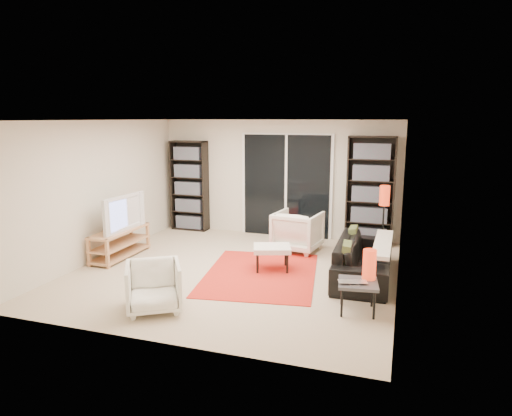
{
  "coord_description": "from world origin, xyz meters",
  "views": [
    {
      "loc": [
        2.51,
        -6.58,
        2.44
      ],
      "look_at": [
        0.25,
        0.3,
        1.0
      ],
      "focal_mm": 32.0,
      "sensor_mm": 36.0,
      "label": 1
    }
  ],
  "objects_px": {
    "armchair_front": "(154,287)",
    "side_table": "(358,285)",
    "bookshelf_left": "(189,186)",
    "ottoman": "(272,249)",
    "bookshelf_right": "(370,191)",
    "tv_stand": "(120,243)",
    "sofa": "(364,259)",
    "floor_lamp": "(384,204)",
    "armchair_back": "(298,231)"
  },
  "relations": [
    {
      "from": "armchair_front",
      "to": "side_table",
      "type": "bearing_deg",
      "value": -14.84
    },
    {
      "from": "bookshelf_left",
      "to": "ottoman",
      "type": "bearing_deg",
      "value": -39.96
    },
    {
      "from": "bookshelf_right",
      "to": "side_table",
      "type": "height_order",
      "value": "bookshelf_right"
    },
    {
      "from": "bookshelf_left",
      "to": "bookshelf_right",
      "type": "height_order",
      "value": "bookshelf_right"
    },
    {
      "from": "tv_stand",
      "to": "sofa",
      "type": "height_order",
      "value": "sofa"
    },
    {
      "from": "bookshelf_left",
      "to": "ottoman",
      "type": "xyz_separation_m",
      "value": [
        2.49,
        -2.09,
        -0.63
      ]
    },
    {
      "from": "armchair_front",
      "to": "floor_lamp",
      "type": "relative_size",
      "value": 0.54
    },
    {
      "from": "bookshelf_right",
      "to": "armchair_back",
      "type": "height_order",
      "value": "bookshelf_right"
    },
    {
      "from": "sofa",
      "to": "tv_stand",
      "type": "bearing_deg",
      "value": 93.1
    },
    {
      "from": "bookshelf_right",
      "to": "tv_stand",
      "type": "xyz_separation_m",
      "value": [
        -4.11,
        -2.26,
        -0.79
      ]
    },
    {
      "from": "tv_stand",
      "to": "floor_lamp",
      "type": "relative_size",
      "value": 1.02
    },
    {
      "from": "armchair_back",
      "to": "ottoman",
      "type": "xyz_separation_m",
      "value": [
        -0.14,
        -1.21,
        -0.02
      ]
    },
    {
      "from": "floor_lamp",
      "to": "armchair_front",
      "type": "bearing_deg",
      "value": -129.47
    },
    {
      "from": "armchair_back",
      "to": "armchair_front",
      "type": "height_order",
      "value": "armchair_back"
    },
    {
      "from": "floor_lamp",
      "to": "armchair_back",
      "type": "bearing_deg",
      "value": -179.08
    },
    {
      "from": "bookshelf_left",
      "to": "armchair_back",
      "type": "bearing_deg",
      "value": -18.36
    },
    {
      "from": "bookshelf_right",
      "to": "armchair_back",
      "type": "xyz_separation_m",
      "value": [
        -1.22,
        -0.87,
        -0.68
      ]
    },
    {
      "from": "armchair_front",
      "to": "ottoman",
      "type": "xyz_separation_m",
      "value": [
        1.0,
        1.99,
        0.03
      ]
    },
    {
      "from": "bookshelf_right",
      "to": "side_table",
      "type": "relative_size",
      "value": 3.82
    },
    {
      "from": "bookshelf_right",
      "to": "tv_stand",
      "type": "height_order",
      "value": "bookshelf_right"
    },
    {
      "from": "ottoman",
      "to": "tv_stand",
      "type": "bearing_deg",
      "value": -176.51
    },
    {
      "from": "side_table",
      "to": "floor_lamp",
      "type": "distance_m",
      "value": 2.55
    },
    {
      "from": "side_table",
      "to": "armchair_back",
      "type": "bearing_deg",
      "value": 118.91
    },
    {
      "from": "bookshelf_right",
      "to": "tv_stand",
      "type": "relative_size",
      "value": 1.6
    },
    {
      "from": "bookshelf_left",
      "to": "armchair_back",
      "type": "height_order",
      "value": "bookshelf_left"
    },
    {
      "from": "sofa",
      "to": "armchair_front",
      "type": "xyz_separation_m",
      "value": [
        -2.45,
        -2.11,
        0.02
      ]
    },
    {
      "from": "side_table",
      "to": "armchair_front",
      "type": "bearing_deg",
      "value": -162.98
    },
    {
      "from": "armchair_back",
      "to": "bookshelf_left",
      "type": "bearing_deg",
      "value": -9.91
    },
    {
      "from": "tv_stand",
      "to": "armchair_back",
      "type": "distance_m",
      "value": 3.21
    },
    {
      "from": "tv_stand",
      "to": "bookshelf_left",
      "type": "bearing_deg",
      "value": 83.37
    },
    {
      "from": "armchair_front",
      "to": "armchair_back",
      "type": "bearing_deg",
      "value": 38.56
    },
    {
      "from": "armchair_back",
      "to": "floor_lamp",
      "type": "xyz_separation_m",
      "value": [
        1.52,
        0.02,
        0.6
      ]
    },
    {
      "from": "tv_stand",
      "to": "ottoman",
      "type": "height_order",
      "value": "tv_stand"
    },
    {
      "from": "armchair_back",
      "to": "side_table",
      "type": "relative_size",
      "value": 1.49
    },
    {
      "from": "ottoman",
      "to": "floor_lamp",
      "type": "relative_size",
      "value": 0.55
    },
    {
      "from": "bookshelf_left",
      "to": "floor_lamp",
      "type": "height_order",
      "value": "bookshelf_left"
    },
    {
      "from": "bookshelf_right",
      "to": "armchair_back",
      "type": "relative_size",
      "value": 2.57
    },
    {
      "from": "bookshelf_left",
      "to": "bookshelf_right",
      "type": "distance_m",
      "value": 3.85
    },
    {
      "from": "armchair_front",
      "to": "bookshelf_right",
      "type": "bearing_deg",
      "value": 28.12
    },
    {
      "from": "bookshelf_right",
      "to": "armchair_front",
      "type": "distance_m",
      "value": 4.77
    },
    {
      "from": "bookshelf_left",
      "to": "side_table",
      "type": "bearing_deg",
      "value": -39.8
    },
    {
      "from": "ottoman",
      "to": "floor_lamp",
      "type": "height_order",
      "value": "floor_lamp"
    },
    {
      "from": "armchair_back",
      "to": "tv_stand",
      "type": "bearing_deg",
      "value": 33.96
    },
    {
      "from": "tv_stand",
      "to": "side_table",
      "type": "xyz_separation_m",
      "value": [
        4.24,
        -1.06,
        0.09
      ]
    },
    {
      "from": "side_table",
      "to": "bookshelf_left",
      "type": "bearing_deg",
      "value": 140.2
    },
    {
      "from": "tv_stand",
      "to": "ottoman",
      "type": "xyz_separation_m",
      "value": [
        2.75,
        0.17,
        0.08
      ]
    },
    {
      "from": "bookshelf_right",
      "to": "side_table",
      "type": "distance_m",
      "value": 3.39
    },
    {
      "from": "armchair_back",
      "to": "ottoman",
      "type": "distance_m",
      "value": 1.22
    },
    {
      "from": "bookshelf_right",
      "to": "side_table",
      "type": "xyz_separation_m",
      "value": [
        0.13,
        -3.32,
        -0.69
      ]
    },
    {
      "from": "sofa",
      "to": "ottoman",
      "type": "xyz_separation_m",
      "value": [
        -1.45,
        -0.11,
        0.05
      ]
    }
  ]
}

